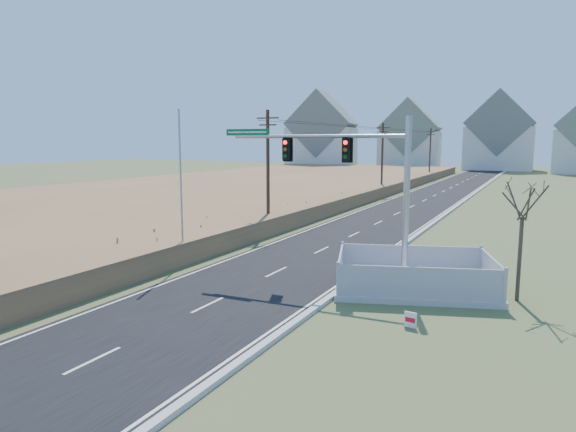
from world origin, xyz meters
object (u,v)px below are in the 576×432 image
object	(u,v)px
fence_enclosure	(414,283)
bare_tree	(524,198)
flagpole	(181,204)
traffic_signal_mast	(366,183)
open_sign	(410,320)

from	to	relation	value
fence_enclosure	bare_tree	distance (m)	5.93
fence_enclosure	bare_tree	size ratio (longest dim) A/B	1.49
flagpole	bare_tree	distance (m)	16.73
fence_enclosure	flagpole	bearing A→B (deg)	166.01
fence_enclosure	traffic_signal_mast	bearing A→B (deg)	153.97
open_sign	bare_tree	world-z (taller)	bare_tree
flagpole	bare_tree	bearing A→B (deg)	4.38
fence_enclosure	open_sign	world-z (taller)	fence_enclosure
traffic_signal_mast	fence_enclosure	world-z (taller)	traffic_signal_mast
open_sign	bare_tree	xyz separation A→B (m)	(3.29, 5.26, 4.07)
flagpole	bare_tree	size ratio (longest dim) A/B	1.54
open_sign	bare_tree	bearing A→B (deg)	66.54
fence_enclosure	open_sign	size ratio (longest dim) A/B	14.17
open_sign	flagpole	size ratio (longest dim) A/B	0.07
flagpole	bare_tree	xyz separation A→B (m)	(16.65, 1.27, 1.03)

